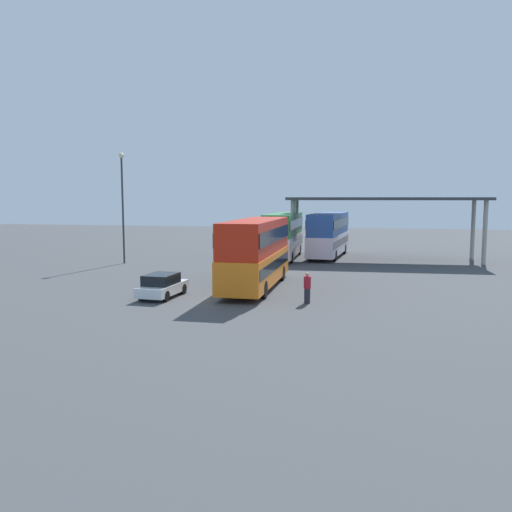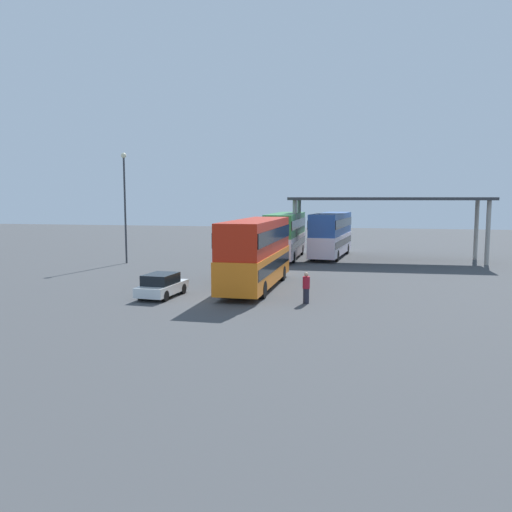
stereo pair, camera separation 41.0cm
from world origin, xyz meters
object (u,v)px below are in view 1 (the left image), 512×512
parked_hatchback (162,286)px  double_decker_mid_row (329,233)px  double_decker_main (256,251)px  lamppost_tall (122,196)px  pedestrian_waiting (307,288)px  double_decker_near_canopy (284,234)px

parked_hatchback → double_decker_mid_row: size_ratio=0.37×
double_decker_main → double_decker_mid_row: bearing=-10.3°
double_decker_mid_row → lamppost_tall: (-16.85, -8.22, 3.46)m
parked_hatchback → pedestrian_waiting: size_ratio=2.32×
double_decker_near_canopy → double_decker_mid_row: (4.00, 2.02, -0.01)m
double_decker_main → pedestrian_waiting: (3.59, -4.10, -1.50)m
double_decker_mid_row → lamppost_tall: size_ratio=1.13×
parked_hatchback → lamppost_tall: size_ratio=0.41×
double_decker_near_canopy → double_decker_main: bearing=-178.4°
double_decker_main → lamppost_tall: bearing=54.8°
double_decker_mid_row → pedestrian_waiting: double_decker_mid_row is taller
double_decker_main → pedestrian_waiting: size_ratio=6.37×
pedestrian_waiting → parked_hatchback: bearing=-55.1°
lamppost_tall → pedestrian_waiting: size_ratio=5.61×
double_decker_near_canopy → pedestrian_waiting: (4.17, -19.96, -1.45)m
pedestrian_waiting → double_decker_main: bearing=-103.5°
double_decker_near_canopy → pedestrian_waiting: double_decker_near_canopy is taller
parked_hatchback → double_decker_near_canopy: bearing=-7.3°
double_decker_main → double_decker_mid_row: size_ratio=1.00×
double_decker_main → parked_hatchback: double_decker_main is taller
double_decker_main → double_decker_near_canopy: double_decker_main is taller
parked_hatchback → double_decker_near_canopy: size_ratio=0.36×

